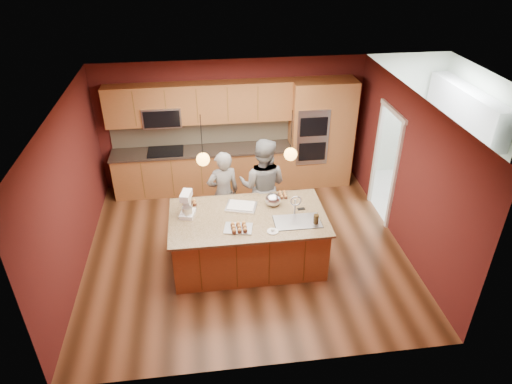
{
  "coord_description": "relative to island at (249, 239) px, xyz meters",
  "views": [
    {
      "loc": [
        -0.65,
        -6.41,
        5.05
      ],
      "look_at": [
        0.17,
        -0.1,
        1.22
      ],
      "focal_mm": 32.0,
      "sensor_mm": 36.0,
      "label": 1
    }
  ],
  "objects": [
    {
      "name": "dryer",
      "position": [
        4.17,
        1.85,
        0.06
      ],
      "size": [
        0.84,
        0.86,
        1.07
      ],
      "primitive_type": "cube",
      "rotation": [
        0.0,
        0.0,
        -0.32
      ],
      "color": "white",
      "rests_on": "floor"
    },
    {
      "name": "wall_right",
      "position": [
        2.73,
        0.37,
        0.87
      ],
      "size": [
        0.0,
        5.0,
        5.0
      ],
      "primitive_type": "plane",
      "rotation": [
        1.57,
        0.0,
        -1.57
      ],
      "color": "#531A18",
      "rests_on": "ground"
    },
    {
      "name": "wall_back",
      "position": [
        -0.02,
        2.87,
        0.87
      ],
      "size": [
        5.5,
        0.0,
        5.5
      ],
      "primitive_type": "plane",
      "rotation": [
        1.57,
        0.0,
        0.0
      ],
      "color": "#531A18",
      "rests_on": "ground"
    },
    {
      "name": "pendant_right",
      "position": [
        0.64,
        0.0,
        1.53
      ],
      "size": [
        0.2,
        0.2,
        0.8
      ],
      "color": "black",
      "rests_on": "ceiling"
    },
    {
      "name": "mixing_bowl",
      "position": [
        0.44,
        0.29,
        0.56
      ],
      "size": [
        0.26,
        0.26,
        0.22
      ],
      "primitive_type": "ellipsoid",
      "color": "silver",
      "rests_on": "island"
    },
    {
      "name": "oven_column",
      "position": [
        1.83,
        2.56,
        0.68
      ],
      "size": [
        1.3,
        0.62,
        2.3
      ],
      "color": "#996032",
      "rests_on": "floor"
    },
    {
      "name": "person_left",
      "position": [
        -0.35,
        0.96,
        0.34
      ],
      "size": [
        0.67,
        0.53,
        1.63
      ],
      "primitive_type": "imported",
      "rotation": [
        0.0,
        0.0,
        3.39
      ],
      "color": "black",
      "rests_on": "floor"
    },
    {
      "name": "cupcakes_right",
      "position": [
        0.65,
        0.54,
        0.49
      ],
      "size": [
        0.15,
        0.22,
        0.07
      ],
      "primitive_type": null,
      "color": "#D08841",
      "rests_on": "island"
    },
    {
      "name": "cupcakes_left",
      "position": [
        -0.95,
        0.48,
        0.49
      ],
      "size": [
        0.24,
        0.16,
        0.07
      ],
      "primitive_type": null,
      "color": "#D08841",
      "rests_on": "island"
    },
    {
      "name": "pendant_left",
      "position": [
        -0.67,
        0.0,
        1.53
      ],
      "size": [
        0.2,
        0.2,
        0.8
      ],
      "color": "black",
      "rests_on": "ceiling"
    },
    {
      "name": "sheet_cake",
      "position": [
        -0.1,
        0.28,
        0.48
      ],
      "size": [
        0.58,
        0.49,
        0.05
      ],
      "rotation": [
        0.0,
        0.0,
        -0.29
      ],
      "color": "white",
      "rests_on": "island"
    },
    {
      "name": "person_right",
      "position": [
        0.36,
        0.96,
        0.44
      ],
      "size": [
        1.07,
        0.95,
        1.83
      ],
      "primitive_type": "imported",
      "rotation": [
        0.0,
        0.0,
        2.79
      ],
      "color": "slate",
      "rests_on": "floor"
    },
    {
      "name": "island",
      "position": [
        0.0,
        0.0,
        0.0
      ],
      "size": [
        2.52,
        1.41,
        1.31
      ],
      "color": "#996032",
      "rests_on": "floor"
    },
    {
      "name": "washer",
      "position": [
        4.19,
        1.26,
        0.06
      ],
      "size": [
        0.67,
        0.69,
        1.08
      ],
      "primitive_type": "cube",
      "rotation": [
        0.0,
        0.0,
        -0.01
      ],
      "color": "white",
      "rests_on": "floor"
    },
    {
      "name": "plate",
      "position": [
        0.31,
        -0.46,
        0.46
      ],
      "size": [
        0.18,
        0.18,
        0.01
      ],
      "primitive_type": "cylinder",
      "color": "white",
      "rests_on": "island"
    },
    {
      "name": "laundry_room",
      "position": [
        4.33,
        1.57,
        1.47
      ],
      "size": [
        2.6,
        2.7,
        2.7
      ],
      "color": "silver",
      "rests_on": "ground"
    },
    {
      "name": "phone",
      "position": [
        0.88,
        0.1,
        0.46
      ],
      "size": [
        0.13,
        0.08,
        0.01
      ],
      "primitive_type": "cube",
      "rotation": [
        0.0,
        0.0,
        0.1
      ],
      "color": "black",
      "rests_on": "island"
    },
    {
      "name": "cooling_rack",
      "position": [
        -0.2,
        -0.32,
        0.46
      ],
      "size": [
        0.48,
        0.39,
        0.02
      ],
      "primitive_type": "cube",
      "rotation": [
        0.0,
        0.0,
        -0.21
      ],
      "color": "#A4A6AA",
      "rests_on": "island"
    },
    {
      "name": "floor",
      "position": [
        -0.02,
        0.37,
        -0.48
      ],
      "size": [
        5.5,
        5.5,
        0.0
      ],
      "primitive_type": "plane",
      "color": "#3E2311",
      "rests_on": "ground"
    },
    {
      "name": "stand_mixer",
      "position": [
        -0.98,
        0.17,
        0.63
      ],
      "size": [
        0.28,
        0.34,
        0.42
      ],
      "rotation": [
        0.0,
        0.0,
        -0.24
      ],
      "color": "white",
      "rests_on": "island"
    },
    {
      "name": "tumbler",
      "position": [
        1.02,
        -0.33,
        0.53
      ],
      "size": [
        0.08,
        0.08,
        0.16
      ],
      "primitive_type": "cylinder",
      "color": "#322410",
      "rests_on": "island"
    },
    {
      "name": "cupcakes_rack",
      "position": [
        -0.2,
        -0.36,
        0.51
      ],
      "size": [
        0.26,
        0.26,
        0.08
      ],
      "primitive_type": null,
      "color": "#D08841",
      "rests_on": "island"
    },
    {
      "name": "ceiling",
      "position": [
        -0.02,
        0.37,
        2.22
      ],
      "size": [
        5.5,
        5.5,
        0.0
      ],
      "primitive_type": "plane",
      "rotation": [
        3.14,
        0.0,
        0.0
      ],
      "color": "silver",
      "rests_on": "ground"
    },
    {
      "name": "cabinet_run",
      "position": [
        -0.7,
        2.61,
        0.51
      ],
      "size": [
        3.74,
        0.64,
        2.3
      ],
      "color": "#996032",
      "rests_on": "floor"
    },
    {
      "name": "wall_front",
      "position": [
        -0.02,
        -2.13,
        0.87
      ],
      "size": [
        5.5,
        0.0,
        5.5
      ],
      "primitive_type": "plane",
      "rotation": [
        -1.57,
        0.0,
        0.0
      ],
      "color": "#531A18",
      "rests_on": "ground"
    },
    {
      "name": "wall_left",
      "position": [
        -2.77,
        0.37,
        0.87
      ],
      "size": [
        0.0,
        5.0,
        5.0
      ],
      "primitive_type": "plane",
      "rotation": [
        1.57,
        0.0,
        1.57
      ],
      "color": "#531A18",
      "rests_on": "ground"
    },
    {
      "name": "doorway_trim",
      "position": [
        2.71,
        1.17,
        0.57
      ],
      "size": [
        0.08,
        1.11,
        2.2
      ],
      "primitive_type": null,
      "color": "white",
      "rests_on": "wall_right"
    }
  ]
}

